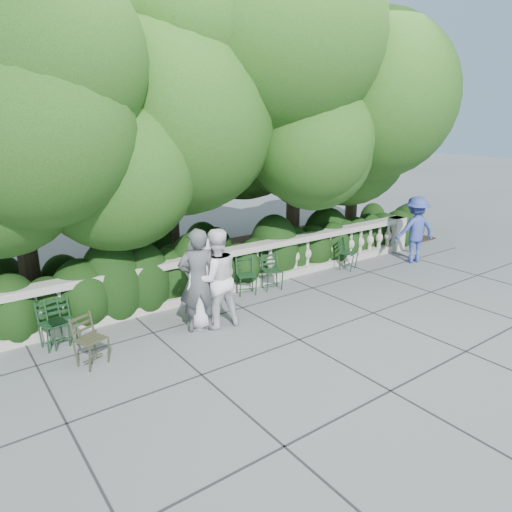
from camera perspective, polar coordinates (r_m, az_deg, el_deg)
ground at (r=9.31m, az=3.66°, el=-7.33°), size 90.00×90.00×0.00m
balustrade at (r=10.49m, az=-2.58°, el=-1.69°), size 12.00×0.44×1.00m
shrub_hedge at (r=11.61m, az=-5.84°, el=-2.46°), size 15.00×2.60×1.70m
tree_canopy at (r=11.50m, az=-3.87°, el=17.49°), size 15.04×6.52×6.78m
chair_a at (r=8.65m, az=-22.54°, el=-10.60°), size 0.46×0.50×0.84m
chair_b at (r=8.65m, az=-23.32°, el=-10.70°), size 0.51×0.54×0.84m
chair_c at (r=10.53m, az=2.31°, el=-4.40°), size 0.56×0.58×0.84m
chair_d at (r=12.25m, az=11.99°, el=-1.73°), size 0.59×0.62×0.84m
chair_e at (r=10.23m, az=-1.01°, el=-5.04°), size 0.58×0.61×0.84m
chair_weathered at (r=7.87m, az=-18.97°, el=-12.99°), size 0.58×0.61×0.84m
person_businessman at (r=8.57m, az=-6.78°, el=-3.20°), size 1.01×0.85×1.77m
person_woman_grey at (r=8.35m, az=-7.27°, el=-3.08°), size 0.82×0.67×1.95m
person_casual_man at (r=8.51m, az=-5.07°, el=-2.83°), size 1.01×0.84×1.90m
person_older_blue at (r=13.21m, az=19.27°, el=3.13°), size 1.33×1.03×1.82m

